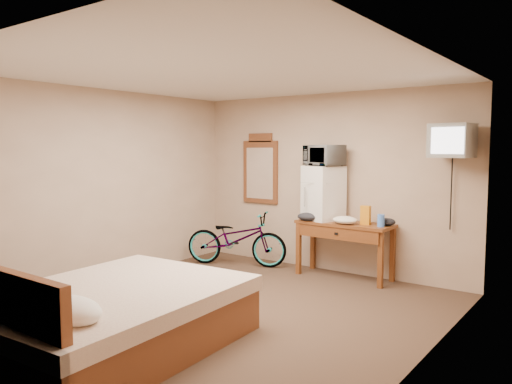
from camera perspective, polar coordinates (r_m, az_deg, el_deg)
room at (r=5.22m, az=-3.84°, el=-0.35°), size 4.60×4.64×2.50m
desk at (r=6.75m, az=9.94°, el=-4.53°), size 1.30×0.53×0.75m
mini_fridge at (r=6.90m, az=7.70°, el=-0.12°), size 0.57×0.56×0.74m
microwave at (r=6.87m, az=7.75°, el=4.16°), size 0.61×0.51×0.29m
snack_bag at (r=6.60m, az=12.42°, el=-2.60°), size 0.13×0.08×0.25m
blue_cup at (r=6.47m, az=14.09°, el=-3.19°), size 0.09×0.09×0.16m
cloth_cream at (r=6.61m, az=10.14°, el=-3.18°), size 0.34×0.26×0.10m
cloth_dark_a at (r=6.83m, az=5.92°, el=-2.83°), size 0.30×0.22×0.11m
cloth_dark_b at (r=6.59m, az=14.75°, el=-3.31°), size 0.22×0.18×0.10m
crt_television at (r=6.20m, az=21.50°, el=5.47°), size 0.49×0.59×0.39m
wall_mirror at (r=7.70m, az=0.50°, el=2.60°), size 0.63×0.04×1.07m
bicycle at (r=7.41m, az=-2.26°, el=-5.35°), size 1.61×1.05×0.80m
bed at (r=4.61m, az=-16.79°, el=-13.50°), size 1.82×2.34×0.90m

